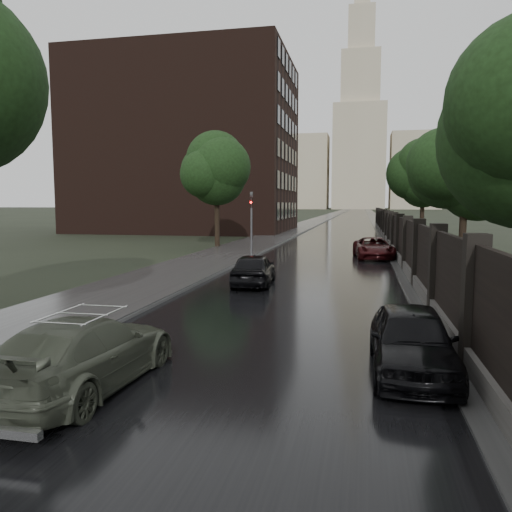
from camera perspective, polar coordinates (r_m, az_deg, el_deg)
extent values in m
plane|color=black|center=(6.66, -11.91, -23.56)|extent=(800.00, 800.00, 0.00)
cube|color=black|center=(195.32, 11.31, 4.93)|extent=(8.00, 420.00, 0.02)
cube|color=#2D2D2D|center=(195.49, 9.54, 4.98)|extent=(4.00, 420.00, 0.16)
cube|color=#2D2D2D|center=(195.33, 12.93, 4.90)|extent=(3.00, 420.00, 0.08)
cube|color=#383533|center=(37.47, 15.29, 1.16)|extent=(0.40, 75.00, 0.50)
cube|color=black|center=(37.39, 15.34, 3.07)|extent=(0.15, 75.00, 2.00)
cube|color=black|center=(75.34, 13.68, 4.37)|extent=(0.45, 0.45, 2.70)
cylinder|color=black|center=(36.78, -4.48, 5.44)|extent=(0.36, 0.36, 5.85)
sphere|color=black|center=(36.84, -4.51, 9.08)|extent=(4.25, 4.25, 4.25)
cylinder|color=black|center=(27.76, 22.61, 4.49)|extent=(0.36, 0.36, 5.53)
sphere|color=black|center=(27.80, 22.80, 9.04)|extent=(4.08, 4.08, 4.08)
cylinder|color=black|center=(45.57, 18.46, 5.05)|extent=(0.36, 0.36, 5.53)
sphere|color=black|center=(45.60, 18.55, 7.83)|extent=(4.08, 4.08, 4.08)
cylinder|color=#59595E|center=(31.06, -0.52, 2.73)|extent=(0.12, 0.12, 3.00)
imported|color=#59595E|center=(31.02, -0.52, 6.42)|extent=(0.16, 0.20, 1.00)
sphere|color=#FF0C0C|center=(30.87, -0.58, 6.14)|extent=(0.14, 0.14, 0.14)
cube|color=black|center=(61.18, -7.77, 12.26)|extent=(24.00, 18.00, 20.00)
cube|color=tan|center=(307.78, 5.61, 9.46)|extent=(28.00, 22.00, 44.00)
cube|color=tan|center=(307.28, 17.71, 9.22)|extent=(28.00, 22.00, 44.00)
cube|color=tan|center=(306.46, 11.69, 10.88)|extent=(30.00, 30.00, 60.00)
cube|color=tan|center=(312.50, 11.85, 18.21)|extent=(22.00, 22.00, 40.00)
cube|color=tan|center=(320.25, 11.98, 23.46)|extent=(15.00, 15.00, 30.00)
imported|color=#414638|center=(9.48, -19.09, -10.40)|extent=(1.96, 4.54, 1.30)
imported|color=black|center=(20.02, -0.27, -1.52)|extent=(1.85, 3.95, 1.31)
imported|color=black|center=(10.20, 17.36, -9.16)|extent=(1.57, 3.85, 1.31)
imported|color=black|center=(30.62, 13.28, 0.90)|extent=(2.60, 4.78, 1.27)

